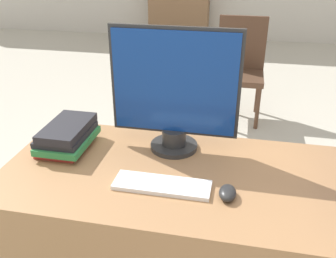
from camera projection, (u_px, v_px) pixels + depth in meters
The scene contains 6 objects.
desk at pixel (174, 243), 1.61m from camera, with size 1.36×0.68×0.72m.
monitor at pixel (174, 92), 1.51m from camera, with size 0.53×0.20×0.52m.
keyboard at pixel (162, 185), 1.36m from camera, with size 0.35×0.11×0.02m.
mouse at pixel (228, 193), 1.30m from camera, with size 0.06×0.09×0.04m.
book_stack at pixel (67, 136), 1.60m from camera, with size 0.20×0.29×0.11m.
far_chair at pixel (240, 64), 3.46m from camera, with size 0.44×0.44×0.93m.
Camera 1 is at (0.22, -0.86, 1.52)m, focal length 40.00 mm.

